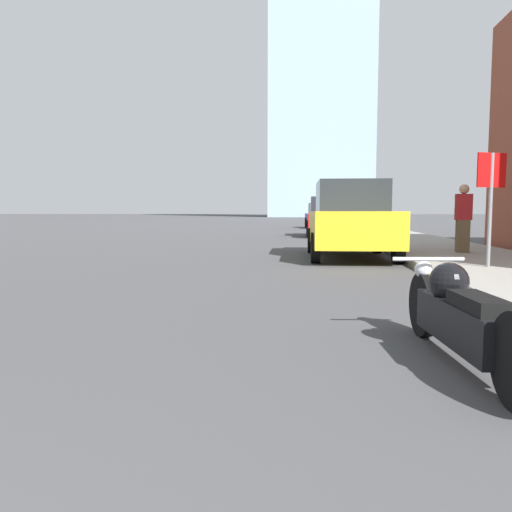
% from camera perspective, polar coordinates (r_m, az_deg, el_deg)
% --- Properties ---
extents(sidewalk, '(3.11, 240.00, 0.15)m').
position_cam_1_polar(sidewalk, '(39.28, 11.07, 3.49)').
color(sidewalk, gray).
rests_on(sidewalk, ground_plane).
extents(distant_tower, '(20.44, 20.44, 75.05)m').
position_cam_1_polar(distant_tower, '(112.60, 7.47, 23.95)').
color(distant_tower, '#8CA5BC').
rests_on(distant_tower, ground_plane).
extents(motorcycle, '(0.62, 2.30, 0.74)m').
position_cam_1_polar(motorcycle, '(4.01, 22.16, -6.34)').
color(motorcycle, black).
rests_on(motorcycle, ground_plane).
extents(parked_car_yellow, '(2.04, 4.51, 1.86)m').
position_cam_1_polar(parked_car_yellow, '(12.37, 10.70, 4.04)').
color(parked_car_yellow, gold).
rests_on(parked_car_yellow, ground_plane).
extents(parked_car_red, '(1.82, 4.22, 1.77)m').
position_cam_1_polar(parked_car_red, '(22.72, 8.09, 4.45)').
color(parked_car_red, red).
rests_on(parked_car_red, ground_plane).
extents(parked_car_blue, '(2.21, 4.25, 1.70)m').
position_cam_1_polar(parked_car_blue, '(34.02, 7.45, 4.61)').
color(parked_car_blue, '#1E3899').
rests_on(parked_car_blue, ground_plane).
extents(stop_sign, '(0.57, 0.26, 2.00)m').
position_cam_1_polar(stop_sign, '(9.75, 25.26, 6.91)').
color(stop_sign, slate).
rests_on(stop_sign, sidewalk).
extents(pedestrian, '(0.36, 0.23, 1.62)m').
position_cam_1_polar(pedestrian, '(12.89, 22.60, 4.04)').
color(pedestrian, brown).
rests_on(pedestrian, sidewalk).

